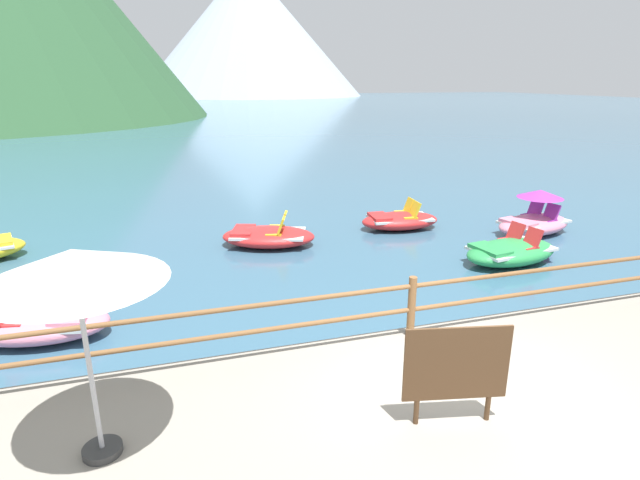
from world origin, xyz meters
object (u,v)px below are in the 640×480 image
pedal_boat_0 (534,219)px  pedal_boat_1 (399,220)px  sign_board (456,365)px  beach_umbrella (74,269)px  pedal_boat_4 (268,236)px  pedal_boat_6 (511,251)px  pedal_boat_3 (35,323)px

pedal_boat_0 → pedal_boat_1: (-3.36, 1.50, -0.15)m
sign_board → pedal_boat_1: (3.40, 8.49, -0.88)m
beach_umbrella → pedal_boat_1: bearing=47.9°
sign_board → pedal_boat_4: 8.13m
pedal_boat_1 → pedal_boat_6: (1.25, -3.32, 0.03)m
pedal_boat_0 → pedal_boat_3: 12.19m
pedal_boat_1 → pedal_boat_0: bearing=-24.0°
beach_umbrella → pedal_boat_6: 9.79m
sign_board → beach_umbrella: 4.01m
sign_board → pedal_boat_6: bearing=48.0°
sign_board → pedal_boat_3: 6.81m
pedal_boat_4 → pedal_boat_6: size_ratio=1.04×
pedal_boat_1 → pedal_boat_3: (-8.54, -4.11, 0.02)m
pedal_boat_4 → beach_umbrella: bearing=-113.4°
sign_board → pedal_boat_0: (6.76, 6.99, -0.73)m
pedal_boat_1 → pedal_boat_3: 9.48m
pedal_boat_6 → pedal_boat_1: bearing=110.6°
pedal_boat_0 → pedal_boat_4: bearing=171.6°
pedal_boat_0 → pedal_boat_4: (-7.26, 1.08, -0.15)m
beach_umbrella → pedal_boat_6: size_ratio=0.87×
sign_board → pedal_boat_6: sign_board is taller
pedal_boat_0 → pedal_boat_6: size_ratio=1.02×
pedal_boat_6 → beach_umbrella: bearing=-151.4°
pedal_boat_1 → pedal_boat_4: bearing=-173.8°
pedal_boat_0 → pedal_boat_6: pedal_boat_0 is taller
pedal_boat_1 → pedal_boat_3: bearing=-154.3°
pedal_boat_6 → pedal_boat_4: bearing=150.6°
beach_umbrella → pedal_boat_0: 12.46m
pedal_boat_1 → beach_umbrella: bearing=-132.1°
pedal_boat_1 → pedal_boat_4: size_ratio=0.86×
pedal_boat_0 → sign_board: bearing=-134.0°
pedal_boat_4 → pedal_boat_1: bearing=6.2°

